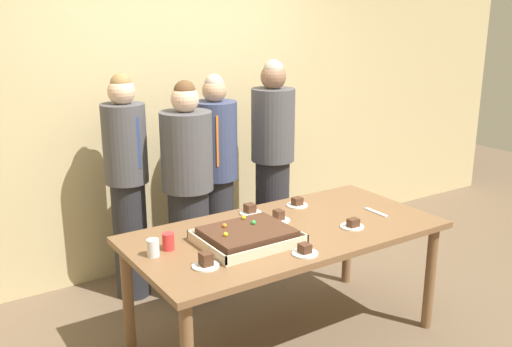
{
  "coord_description": "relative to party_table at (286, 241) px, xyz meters",
  "views": [
    {
      "loc": [
        -2.01,
        -2.74,
        2.12
      ],
      "look_at": [
        -0.13,
        0.15,
        1.13
      ],
      "focal_mm": 40.37,
      "sensor_mm": 36.0,
      "label": 1
    }
  ],
  "objects": [
    {
      "name": "cake_server_utensil",
      "position": [
        0.69,
        -0.09,
        0.09
      ],
      "size": [
        0.03,
        0.2,
        0.01
      ],
      "primitive_type": "cube",
      "color": "silver",
      "rests_on": "party_table"
    },
    {
      "name": "plated_slice_center_front",
      "position": [
        -0.03,
        0.37,
        0.1
      ],
      "size": [
        0.15,
        0.15,
        0.07
      ],
      "color": "white",
      "rests_on": "party_table"
    },
    {
      "name": "person_striped_tie_right",
      "position": [
        0.64,
        1.07,
        0.2
      ],
      "size": [
        0.36,
        0.36,
        1.74
      ],
      "rotation": [
        0.0,
        0.0,
        -2.28
      ],
      "color": "#28282D",
      "rests_on": "ground_plane"
    },
    {
      "name": "sheet_cake",
      "position": [
        -0.32,
        -0.05,
        0.12
      ],
      "size": [
        0.56,
        0.46,
        0.11
      ],
      "color": "beige",
      "rests_on": "party_table"
    },
    {
      "name": "drink_cup_middle",
      "position": [
        -0.87,
        0.07,
        0.13
      ],
      "size": [
        0.07,
        0.07,
        0.1
      ],
      "primitive_type": "cylinder",
      "color": "white",
      "rests_on": "party_table"
    },
    {
      "name": "interior_back_panel",
      "position": [
        0.0,
        1.6,
        0.8
      ],
      "size": [
        8.0,
        0.12,
        3.0
      ],
      "primitive_type": "cube",
      "color": "#CCB784",
      "rests_on": "ground_plane"
    },
    {
      "name": "person_green_shirt_behind",
      "position": [
        0.14,
        1.15,
        0.15
      ],
      "size": [
        0.35,
        0.35,
        1.64
      ],
      "rotation": [
        0.0,
        0.0,
        -1.94
      ],
      "color": "#28282D",
      "rests_on": "ground_plane"
    },
    {
      "name": "person_back_corner",
      "position": [
        -0.25,
        0.87,
        0.14
      ],
      "size": [
        0.37,
        0.37,
        1.65
      ],
      "rotation": [
        0.0,
        0.0,
        -1.65
      ],
      "color": "#28282D",
      "rests_on": "ground_plane"
    },
    {
      "name": "drink_cup_nearest",
      "position": [
        -0.76,
        0.11,
        0.13
      ],
      "size": [
        0.07,
        0.07,
        0.1
      ],
      "primitive_type": "cylinder",
      "color": "red",
      "rests_on": "party_table"
    },
    {
      "name": "ground_plane",
      "position": [
        0.0,
        0.0,
        -0.7
      ],
      "size": [
        12.0,
        12.0,
        0.0
      ],
      "primitive_type": "plane",
      "color": "brown"
    },
    {
      "name": "plated_slice_near_left",
      "position": [
        0.37,
        -0.21,
        0.1
      ],
      "size": [
        0.15,
        0.15,
        0.06
      ],
      "color": "white",
      "rests_on": "party_table"
    },
    {
      "name": "party_table",
      "position": [
        0.0,
        0.0,
        0.0
      ],
      "size": [
        1.99,
        0.99,
        0.78
      ],
      "color": "brown",
      "rests_on": "ground_plane"
    },
    {
      "name": "person_serving_front",
      "position": [
        -0.6,
        1.14,
        0.19
      ],
      "size": [
        0.32,
        0.32,
        1.69
      ],
      "rotation": [
        0.0,
        0.0,
        -1.34
      ],
      "color": "#28282D",
      "rests_on": "ground_plane"
    },
    {
      "name": "plated_slice_near_right",
      "position": [
        0.05,
        0.15,
        0.1
      ],
      "size": [
        0.15,
        0.15,
        0.07
      ],
      "color": "white",
      "rests_on": "party_table"
    },
    {
      "name": "plated_slice_far_left",
      "position": [
        -0.14,
        -0.37,
        0.1
      ],
      "size": [
        0.15,
        0.15,
        0.06
      ],
      "color": "white",
      "rests_on": "party_table"
    },
    {
      "name": "plated_slice_center_back",
      "position": [
        0.33,
        0.32,
        0.1
      ],
      "size": [
        0.15,
        0.15,
        0.06
      ],
      "color": "white",
      "rests_on": "party_table"
    },
    {
      "name": "plated_slice_far_right",
      "position": [
        -0.69,
        -0.21,
        0.11
      ],
      "size": [
        0.15,
        0.15,
        0.08
      ],
      "color": "white",
      "rests_on": "party_table"
    }
  ]
}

